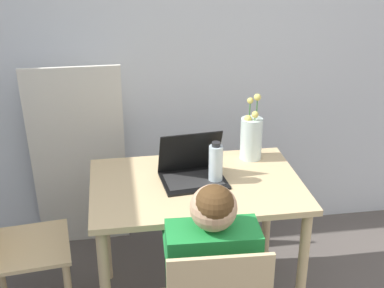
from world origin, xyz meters
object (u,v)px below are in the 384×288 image
Objects in this scene: person_seated at (211,267)px; water_bottle at (216,163)px; flower_vase at (251,137)px; laptop at (192,169)px.

water_bottle is at bearing -100.18° from person_seated.
flower_vase is 1.69× the size of water_bottle.
person_seated is 0.63m from laptop.
laptop is at bearing -89.11° from person_seated.
person_seated is 4.98× the size of water_bottle.
water_bottle is (0.13, 0.56, 0.18)m from person_seated.
person_seated is 0.90m from flower_vase.
laptop is 0.93× the size of flower_vase.
person_seated reaches higher than water_bottle.
water_bottle is at bearing -135.05° from flower_vase.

